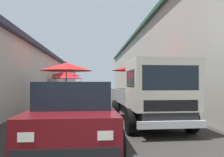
{
  "coord_description": "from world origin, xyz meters",
  "views": [
    {
      "loc": [
        -1.47,
        0.29,
        1.43
      ],
      "look_at": [
        8.09,
        -0.45,
        1.6
      ],
      "focal_mm": 37.84,
      "sensor_mm": 36.0,
      "label": 1
    }
  ],
  "objects_px": {
    "delivery_truck": "(154,95)",
    "plastic_stool": "(140,104)",
    "hatchback_car": "(74,112)",
    "fruit_stall_mid_lane": "(137,74)",
    "fruit_stall_near_left": "(66,80)",
    "fruit_stall_far_right": "(65,77)",
    "vendor_by_crates": "(79,91)",
    "fruit_stall_near_right": "(68,76)"
  },
  "relations": [
    {
      "from": "vendor_by_crates",
      "to": "plastic_stool",
      "type": "bearing_deg",
      "value": -126.46
    },
    {
      "from": "fruit_stall_mid_lane",
      "to": "hatchback_car",
      "type": "relative_size",
      "value": 0.61
    },
    {
      "from": "fruit_stall_far_right",
      "to": "fruit_stall_near_left",
      "type": "bearing_deg",
      "value": -170.9
    },
    {
      "from": "delivery_truck",
      "to": "vendor_by_crates",
      "type": "relative_size",
      "value": 3.09
    },
    {
      "from": "delivery_truck",
      "to": "fruit_stall_far_right",
      "type": "bearing_deg",
      "value": 19.0
    },
    {
      "from": "fruit_stall_far_right",
      "to": "delivery_truck",
      "type": "height_order",
      "value": "fruit_stall_far_right"
    },
    {
      "from": "fruit_stall_near_left",
      "to": "hatchback_car",
      "type": "bearing_deg",
      "value": -172.44
    },
    {
      "from": "fruit_stall_mid_lane",
      "to": "plastic_stool",
      "type": "bearing_deg",
      "value": -19.63
    },
    {
      "from": "fruit_stall_near_right",
      "to": "fruit_stall_near_left",
      "type": "bearing_deg",
      "value": 7.17
    },
    {
      "from": "fruit_stall_near_right",
      "to": "plastic_stool",
      "type": "relative_size",
      "value": 5.58
    },
    {
      "from": "hatchback_car",
      "to": "plastic_stool",
      "type": "xyz_separation_m",
      "value": [
        6.8,
        -2.89,
        -0.41
      ]
    },
    {
      "from": "fruit_stall_mid_lane",
      "to": "fruit_stall_near_left",
      "type": "height_order",
      "value": "fruit_stall_mid_lane"
    },
    {
      "from": "fruit_stall_far_right",
      "to": "fruit_stall_near_left",
      "type": "relative_size",
      "value": 1.03
    },
    {
      "from": "fruit_stall_near_right",
      "to": "fruit_stall_mid_lane",
      "type": "relative_size",
      "value": 1.01
    },
    {
      "from": "hatchback_car",
      "to": "vendor_by_crates",
      "type": "xyz_separation_m",
      "value": [
        9.27,
        0.45,
        0.19
      ]
    },
    {
      "from": "fruit_stall_near_left",
      "to": "delivery_truck",
      "type": "relative_size",
      "value": 0.5
    },
    {
      "from": "fruit_stall_near_right",
      "to": "vendor_by_crates",
      "type": "distance_m",
      "value": 4.08
    },
    {
      "from": "hatchback_car",
      "to": "plastic_stool",
      "type": "distance_m",
      "value": 7.4
    },
    {
      "from": "hatchback_car",
      "to": "vendor_by_crates",
      "type": "distance_m",
      "value": 9.28
    },
    {
      "from": "hatchback_car",
      "to": "vendor_by_crates",
      "type": "height_order",
      "value": "vendor_by_crates"
    },
    {
      "from": "fruit_stall_mid_lane",
      "to": "fruit_stall_near_left",
      "type": "xyz_separation_m",
      "value": [
        5.86,
        4.07,
        -0.23
      ]
    },
    {
      "from": "fruit_stall_far_right",
      "to": "hatchback_car",
      "type": "bearing_deg",
      "value": -172.19
    },
    {
      "from": "fruit_stall_near_left",
      "to": "plastic_stool",
      "type": "height_order",
      "value": "fruit_stall_near_left"
    },
    {
      "from": "fruit_stall_near_left",
      "to": "vendor_by_crates",
      "type": "xyz_separation_m",
      "value": [
        -2.36,
        -1.1,
        -0.68
      ]
    },
    {
      "from": "fruit_stall_near_right",
      "to": "plastic_stool",
      "type": "bearing_deg",
      "value": -67.36
    },
    {
      "from": "fruit_stall_near_left",
      "to": "hatchback_car",
      "type": "distance_m",
      "value": 11.76
    },
    {
      "from": "fruit_stall_far_right",
      "to": "fruit_stall_near_right",
      "type": "bearing_deg",
      "value": -172.33
    },
    {
      "from": "fruit_stall_mid_lane",
      "to": "delivery_truck",
      "type": "xyz_separation_m",
      "value": [
        -4.13,
        0.22,
        -0.79
      ]
    },
    {
      "from": "fruit_stall_near_right",
      "to": "fruit_stall_mid_lane",
      "type": "distance_m",
      "value": 3.31
    },
    {
      "from": "hatchback_car",
      "to": "vendor_by_crates",
      "type": "relative_size",
      "value": 2.45
    },
    {
      "from": "fruit_stall_far_right",
      "to": "plastic_stool",
      "type": "xyz_separation_m",
      "value": [
        -7.04,
        -4.79,
        -1.6
      ]
    },
    {
      "from": "fruit_stall_near_right",
      "to": "fruit_stall_far_right",
      "type": "relative_size",
      "value": 0.95
    },
    {
      "from": "delivery_truck",
      "to": "plastic_stool",
      "type": "relative_size",
      "value": 11.47
    },
    {
      "from": "fruit_stall_near_right",
      "to": "fruit_stall_near_left",
      "type": "xyz_separation_m",
      "value": [
        6.34,
        0.8,
        -0.15
      ]
    },
    {
      "from": "fruit_stall_near_right",
      "to": "plastic_stool",
      "type": "distance_m",
      "value": 4.2
    },
    {
      "from": "fruit_stall_far_right",
      "to": "fruit_stall_near_left",
      "type": "height_order",
      "value": "fruit_stall_far_right"
    },
    {
      "from": "hatchback_car",
      "to": "plastic_stool",
      "type": "relative_size",
      "value": 9.06
    },
    {
      "from": "vendor_by_crates",
      "to": "plastic_stool",
      "type": "relative_size",
      "value": 3.71
    },
    {
      "from": "fruit_stall_far_right",
      "to": "delivery_truck",
      "type": "relative_size",
      "value": 0.51
    },
    {
      "from": "fruit_stall_mid_lane",
      "to": "plastic_stool",
      "type": "height_order",
      "value": "fruit_stall_mid_lane"
    },
    {
      "from": "fruit_stall_near_right",
      "to": "vendor_by_crates",
      "type": "relative_size",
      "value": 1.51
    },
    {
      "from": "fruit_stall_far_right",
      "to": "vendor_by_crates",
      "type": "height_order",
      "value": "fruit_stall_far_right"
    }
  ]
}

